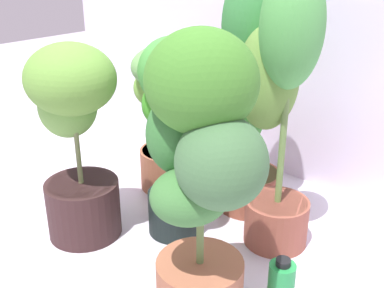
% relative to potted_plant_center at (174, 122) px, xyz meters
% --- Properties ---
extents(ground_plane, '(8.00, 8.00, 0.00)m').
position_rel_potted_plant_center_xyz_m(ground_plane, '(0.03, -0.13, -0.46)').
color(ground_plane, silver).
rests_on(ground_plane, ground).
extents(potted_plant_center, '(0.36, 0.30, 0.76)m').
position_rel_potted_plant_center_xyz_m(potted_plant_center, '(0.00, 0.00, 0.00)').
color(potted_plant_center, black).
rests_on(potted_plant_center, ground).
extents(potted_plant_back_right, '(0.37, 0.30, 1.01)m').
position_rel_potted_plant_center_xyz_m(potted_plant_back_right, '(0.29, 0.21, 0.12)').
color(potted_plant_back_right, brown).
rests_on(potted_plant_back_right, ground).
extents(potted_plant_back_left, '(0.47, 0.44, 0.66)m').
position_rel_potted_plant_center_xyz_m(potted_plant_back_left, '(-0.29, 0.25, -0.07)').
color(potted_plant_back_left, '#96553A').
rests_on(potted_plant_back_left, ground).
extents(potted_plant_back_center, '(0.39, 0.31, 1.00)m').
position_rel_potted_plant_center_xyz_m(potted_plant_back_center, '(0.09, 0.34, 0.11)').
color(potted_plant_back_center, brown).
rests_on(potted_plant_back_center, ground).
extents(potted_plant_front_left, '(0.42, 0.36, 0.74)m').
position_rel_potted_plant_center_xyz_m(potted_plant_front_left, '(-0.26, -0.25, -0.03)').
color(potted_plant_front_left, '#341F1F').
rests_on(potted_plant_front_left, ground).
extents(potted_plant_front_right, '(0.45, 0.38, 0.87)m').
position_rel_potted_plant_center_xyz_m(potted_plant_front_right, '(0.39, -0.28, 0.05)').
color(potted_plant_front_right, '#96563D').
rests_on(potted_plant_front_right, ground).
extents(nutrient_bottle, '(0.08, 0.08, 0.19)m').
position_rel_potted_plant_center_xyz_m(nutrient_bottle, '(0.55, -0.09, -0.37)').
color(nutrient_bottle, '#249044').
rests_on(nutrient_bottle, ground).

